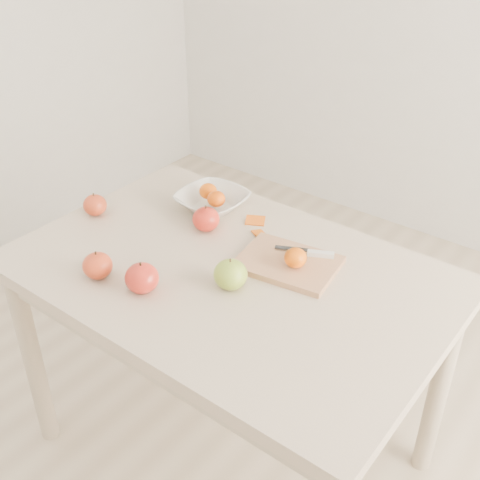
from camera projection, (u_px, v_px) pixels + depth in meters
The scene contains 15 objects.
ground at pixel (231, 448), 2.06m from camera, with size 3.50×3.50×0.00m, color #C6B293.
table at pixel (229, 297), 1.72m from camera, with size 1.20×0.80×0.75m.
cutting_board at pixel (288, 263), 1.67m from camera, with size 0.27×0.20×0.02m, color tan.
board_tangerine at pixel (295, 258), 1.63m from camera, with size 0.06×0.06×0.05m, color #D26107.
fruit_bowl at pixel (212, 201), 1.94m from camera, with size 0.22×0.22×0.05m, color white.
bowl_tangerine_near at pixel (208, 191), 1.95m from camera, with size 0.06×0.06×0.05m, color #D25707.
bowl_tangerine_far at pixel (216, 199), 1.90m from camera, with size 0.06×0.06×0.05m, color #D65B07.
orange_peel_a at pixel (255, 222), 1.88m from camera, with size 0.06×0.04×0.00m, color #D4580E.
orange_peel_b at pixel (259, 234), 1.81m from camera, with size 0.04×0.04×0.00m, color #DC600F.
paring_knife at pixel (316, 253), 1.69m from camera, with size 0.16×0.08×0.01m.
apple_green at pixel (230, 274), 1.57m from camera, with size 0.09×0.09×0.08m, color olive.
apple_red_e at pixel (142, 278), 1.56m from camera, with size 0.09×0.09×0.08m, color #A70610.
apple_red_d at pixel (95, 205), 1.90m from camera, with size 0.08×0.08×0.07m, color maroon.
apple_red_a at pixel (206, 219), 1.82m from camera, with size 0.08×0.08×0.08m, color maroon.
apple_red_c at pixel (98, 266), 1.61m from camera, with size 0.08×0.08×0.07m, color #A42213.
Camera 1 is at (0.86, -1.06, 1.70)m, focal length 45.00 mm.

